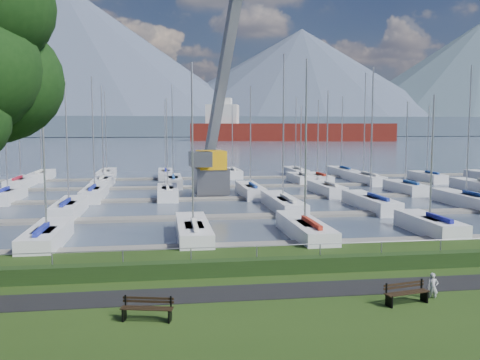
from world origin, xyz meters
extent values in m
cube|color=black|center=(0.00, -3.00, 0.01)|extent=(160.00, 2.00, 0.04)
cube|color=#455164|center=(0.00, 260.00, -0.40)|extent=(800.00, 540.00, 0.20)
cube|color=#1C3212|center=(0.00, -0.40, 0.35)|extent=(80.00, 0.70, 0.70)
cylinder|color=gray|center=(0.00, 0.00, 1.20)|extent=(80.00, 0.04, 0.04)
cube|color=#485769|center=(0.00, 330.00, 6.00)|extent=(900.00, 80.00, 12.00)
cone|color=#48536A|center=(-80.00, 400.00, 57.50)|extent=(340.00, 340.00, 115.00)
cone|color=#485369|center=(110.00, 410.00, 42.50)|extent=(300.00, 300.00, 85.00)
cube|color=slate|center=(0.00, 6.00, -0.22)|extent=(90.00, 1.60, 0.25)
cube|color=#65635E|center=(0.00, 16.00, -0.22)|extent=(90.00, 1.60, 0.25)
cube|color=slate|center=(0.00, 26.00, -0.22)|extent=(90.00, 1.60, 0.25)
cube|color=slate|center=(0.00, 36.00, -0.22)|extent=(90.00, 1.60, 0.25)
cube|color=gray|center=(0.00, 46.00, -0.22)|extent=(90.00, 1.60, 0.25)
cube|color=black|center=(-6.60, -5.37, 0.23)|extent=(0.15, 0.40, 0.45)
cube|color=black|center=(-6.56, -5.20, 0.65)|extent=(0.06, 0.06, 0.40)
cube|color=black|center=(-5.04, -5.74, 0.23)|extent=(0.15, 0.40, 0.45)
cube|color=black|center=(-5.00, -5.57, 0.65)|extent=(0.06, 0.06, 0.40)
cube|color=black|center=(-5.86, -5.70, 0.45)|extent=(1.77, 0.52, 0.04)
cube|color=black|center=(-5.82, -5.56, 0.45)|extent=(1.77, 0.52, 0.04)
cube|color=black|center=(-5.79, -5.41, 0.45)|extent=(1.77, 0.52, 0.04)
cube|color=black|center=(-5.77, -5.36, 0.62)|extent=(1.76, 0.46, 0.08)
cube|color=black|center=(-5.77, -5.36, 0.74)|extent=(1.76, 0.46, 0.08)
cube|color=black|center=(3.00, -5.40, 0.23)|extent=(0.14, 0.40, 0.45)
cube|color=black|center=(2.96, -5.23, 0.65)|extent=(0.06, 0.06, 0.40)
cube|color=black|center=(4.57, -5.06, 0.23)|extent=(0.14, 0.40, 0.45)
cube|color=black|center=(4.53, -4.89, 0.65)|extent=(0.06, 0.06, 0.40)
cube|color=black|center=(3.82, -5.38, 0.45)|extent=(1.78, 0.48, 0.04)
cube|color=black|center=(3.78, -5.23, 0.45)|extent=(1.78, 0.48, 0.04)
cube|color=black|center=(3.75, -5.09, 0.45)|extent=(1.78, 0.48, 0.04)
cube|color=black|center=(3.74, -5.04, 0.62)|extent=(1.77, 0.42, 0.08)
cube|color=black|center=(3.74, -5.04, 0.74)|extent=(1.77, 0.42, 0.08)
imported|color=#A9A8AF|center=(5.09, -4.71, 0.57)|extent=(0.48, 0.38, 1.15)
cube|color=#57585F|center=(-0.40, 28.89, 1.20)|extent=(3.40, 3.40, 2.60)
cube|color=#E19E0D|center=(-0.40, 28.89, 3.30)|extent=(2.82, 3.56, 1.80)
cube|color=slate|center=(1.40, 33.39, 12.30)|extent=(3.64, 11.13, 19.89)
cube|color=#515358|center=(-1.60, 26.89, 3.50)|extent=(2.14, 2.33, 1.40)
cube|color=maroon|center=(53.50, 213.44, 2.50)|extent=(91.76, 37.42, 10.00)
cube|color=silver|center=(22.78, 220.40, 10.00)|extent=(16.74, 16.74, 12.00)
cube|color=silver|center=(22.78, 220.40, 17.00)|extent=(9.57, 9.57, 4.00)
camera|label=1|loc=(-5.26, -23.57, 6.69)|focal=40.00mm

